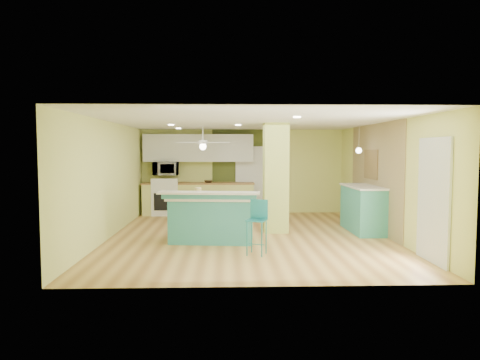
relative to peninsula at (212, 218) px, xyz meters
name	(u,v)px	position (x,y,z in m)	size (l,w,h in m)	color
floor	(249,236)	(0.79, 0.53, -0.50)	(6.00, 7.00, 0.01)	#A17038
ceiling	(249,122)	(0.79, 0.53, 2.01)	(6.00, 7.00, 0.01)	white
wall_back	(242,171)	(0.79, 4.04, 0.76)	(6.00, 0.01, 2.50)	#DAE279
wall_front	(262,197)	(0.79, -2.97, 0.76)	(6.00, 0.01, 2.50)	#DAE279
wall_left	(110,180)	(-2.21, 0.53, 0.76)	(0.01, 7.00, 2.50)	#DAE279
wall_right	(385,179)	(3.80, 0.53, 0.76)	(0.01, 7.00, 2.50)	#DAE279
wood_panel	(374,177)	(3.78, 1.13, 0.76)	(0.02, 3.40, 2.50)	#8A754F
olive_accent	(249,171)	(0.99, 4.02, 0.76)	(2.20, 0.02, 2.50)	#465020
interior_door	(249,180)	(0.99, 3.99, 0.51)	(0.82, 0.05, 2.00)	white
french_door	(433,200)	(3.76, -1.77, 0.56)	(0.04, 1.08, 2.10)	silver
column	(276,178)	(1.44, 1.03, 0.76)	(0.55, 0.55, 2.50)	#BAC75C
kitchen_run	(199,199)	(-0.51, 3.73, -0.02)	(3.25, 0.63, 0.94)	#D3D56F
stove	(166,199)	(-1.46, 3.72, -0.03)	(0.76, 0.66, 1.08)	white
upper_cabinets	(199,148)	(-0.51, 3.85, 1.46)	(3.20, 0.34, 0.80)	silver
microwave	(166,169)	(-1.46, 3.73, 0.86)	(0.70, 0.48, 0.39)	white
ceiling_fan	(203,143)	(-0.31, 2.53, 1.58)	(1.41, 1.41, 0.61)	white
pendant_lamp	(359,150)	(3.44, 1.28, 1.39)	(0.14, 0.14, 0.69)	silver
wall_decor	(371,164)	(3.76, 1.33, 1.06)	(0.03, 0.90, 0.70)	brown
peninsula	(212,218)	(0.00, 0.00, 0.00)	(2.03, 1.25, 1.07)	teal
bar_stool	(258,218)	(0.87, -1.10, 0.17)	(0.42, 0.42, 0.99)	#1B737C
side_counter	(364,208)	(3.49, 0.99, 0.04)	(0.71, 1.66, 1.07)	teal
fruit_bowl	(209,182)	(-0.21, 3.70, 0.48)	(0.27, 0.27, 0.07)	#352415
canister	(198,192)	(-0.27, -0.01, 0.53)	(0.13, 0.13, 0.20)	gold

